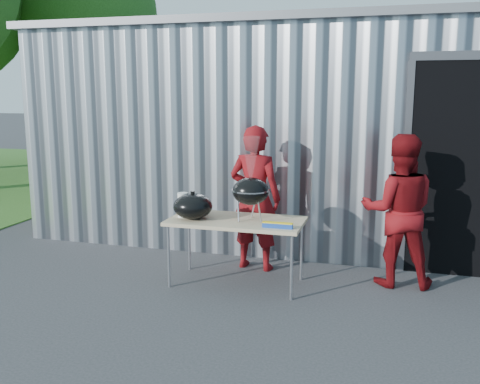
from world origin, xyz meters
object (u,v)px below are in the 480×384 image
(person_bystander, at_px, (398,211))
(kettle_grill, at_px, (251,183))
(folding_table, at_px, (236,223))
(person_cook, at_px, (255,198))

(person_bystander, bearing_deg, kettle_grill, 11.87)
(folding_table, distance_m, kettle_grill, 0.49)
(folding_table, relative_size, kettle_grill, 1.62)
(person_cook, relative_size, person_bystander, 1.04)
(folding_table, height_order, kettle_grill, kettle_grill)
(kettle_grill, xyz_separation_m, person_bystander, (1.57, 0.49, -0.32))
(folding_table, bearing_deg, kettle_grill, -1.97)
(folding_table, xyz_separation_m, kettle_grill, (0.17, -0.01, 0.47))
(folding_table, relative_size, person_cook, 0.85)
(person_cook, distance_m, person_bystander, 1.68)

